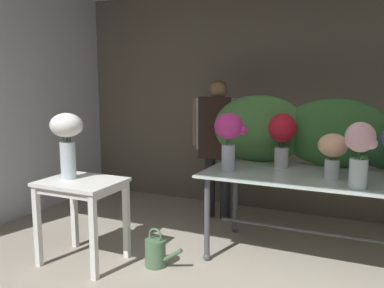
% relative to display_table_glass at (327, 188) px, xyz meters
% --- Properties ---
extents(ground_plane, '(7.62, 7.62, 0.00)m').
position_rel_display_table_glass_xyz_m(ground_plane, '(-0.52, -0.24, -0.68)').
color(ground_plane, '#9E9384').
extents(wall_back, '(5.86, 0.12, 2.70)m').
position_rel_display_table_glass_xyz_m(wall_back, '(-0.52, 1.37, 0.67)').
color(wall_back, '#706656').
rests_on(wall_back, ground).
extents(wall_left, '(0.12, 3.35, 2.70)m').
position_rel_display_table_glass_xyz_m(wall_left, '(-3.45, -0.24, 0.67)').
color(wall_left, silver).
rests_on(wall_left, ground).
extents(display_table_glass, '(2.11, 0.97, 0.79)m').
position_rel_display_table_glass_xyz_m(display_table_glass, '(0.00, 0.00, 0.00)').
color(display_table_glass, silver).
rests_on(display_table_glass, ground).
extents(side_table_white, '(0.68, 0.55, 0.74)m').
position_rel_display_table_glass_xyz_m(side_table_white, '(-1.94, -0.87, -0.05)').
color(side_table_white, white).
rests_on(side_table_white, ground).
extents(florist, '(0.63, 0.24, 1.60)m').
position_rel_display_table_glass_xyz_m(florist, '(-1.30, 0.74, 0.31)').
color(florist, '#232328').
rests_on(florist, ground).
extents(foliage_backdrop, '(2.37, 0.27, 0.67)m').
position_rel_display_table_glass_xyz_m(foliage_backdrop, '(-0.06, 0.37, 0.40)').
color(foliage_backdrop, '#477F3D').
rests_on(foliage_backdrop, display_table_glass).
extents(vase_blush_dahlias, '(0.23, 0.22, 0.51)m').
position_rel_display_table_glass_xyz_m(vase_blush_dahlias, '(0.26, -0.35, 0.40)').
color(vase_blush_dahlias, silver).
rests_on(vase_blush_dahlias, display_table_glass).
extents(vase_magenta_peonies, '(0.29, 0.26, 0.52)m').
position_rel_display_table_glass_xyz_m(vase_magenta_peonies, '(-0.84, -0.17, 0.44)').
color(vase_magenta_peonies, silver).
rests_on(vase_magenta_peonies, display_table_glass).
extents(vase_peach_roses, '(0.24, 0.24, 0.38)m').
position_rel_display_table_glass_xyz_m(vase_peach_roses, '(0.05, -0.10, 0.34)').
color(vase_peach_roses, silver).
rests_on(vase_peach_roses, display_table_glass).
extents(vase_crimson_stock, '(0.26, 0.26, 0.51)m').
position_rel_display_table_glass_xyz_m(vase_crimson_stock, '(-0.44, 0.18, 0.42)').
color(vase_crimson_stock, silver).
rests_on(vase_crimson_stock, display_table_glass).
extents(vase_white_roses_tall, '(0.29, 0.28, 0.58)m').
position_rel_display_table_glass_xyz_m(vase_white_roses_tall, '(-2.07, -0.87, 0.43)').
color(vase_white_roses_tall, silver).
rests_on(vase_white_roses_tall, side_table_white).
extents(watering_can, '(0.35, 0.18, 0.34)m').
position_rel_display_table_glass_xyz_m(watering_can, '(-1.31, -0.68, -0.56)').
color(watering_can, '#4C704C').
rests_on(watering_can, ground).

